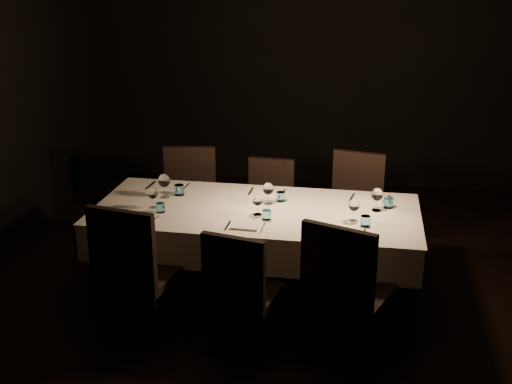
% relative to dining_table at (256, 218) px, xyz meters
% --- Properties ---
extents(room, '(5.01, 6.01, 3.01)m').
position_rel_dining_table_xyz_m(room, '(0.00, 0.00, 0.81)').
color(room, black).
rests_on(room, ground).
extents(dining_table, '(2.52, 1.12, 0.76)m').
position_rel_dining_table_xyz_m(dining_table, '(0.00, 0.00, 0.00)').
color(dining_table, black).
rests_on(dining_table, ground).
extents(chair_near_left, '(0.58, 0.58, 1.04)m').
position_rel_dining_table_xyz_m(chair_near_left, '(-0.73, -0.77, -0.12)').
color(chair_near_left, black).
rests_on(chair_near_left, ground).
extents(place_setting_near_left, '(0.32, 0.40, 0.17)m').
position_rel_dining_table_xyz_m(place_setting_near_left, '(-0.79, -0.22, 0.14)').
color(place_setting_near_left, white).
rests_on(place_setting_near_left, dining_table).
extents(chair_near_center, '(0.52, 0.52, 0.92)m').
position_rel_dining_table_xyz_m(chair_near_center, '(0.04, -0.82, -0.18)').
color(chair_near_center, black).
rests_on(chair_near_center, ground).
extents(place_setting_near_center, '(0.30, 0.39, 0.17)m').
position_rel_dining_table_xyz_m(place_setting_near_center, '(0.04, -0.22, 0.14)').
color(place_setting_near_center, white).
rests_on(place_setting_near_center, dining_table).
extents(chair_near_right, '(0.64, 0.64, 1.04)m').
position_rel_dining_table_xyz_m(chair_near_right, '(0.73, -0.81, -0.12)').
color(chair_near_right, black).
rests_on(chair_near_right, ground).
extents(place_setting_near_right, '(0.32, 0.40, 0.18)m').
position_rel_dining_table_xyz_m(place_setting_near_right, '(0.76, -0.22, 0.14)').
color(place_setting_near_right, white).
rests_on(place_setting_near_right, dining_table).
extents(chair_far_left, '(0.54, 0.54, 0.99)m').
position_rel_dining_table_xyz_m(chair_far_left, '(-0.76, 0.74, -0.15)').
color(chair_far_left, black).
rests_on(chair_far_left, ground).
extents(place_setting_far_left, '(0.36, 0.42, 0.20)m').
position_rel_dining_table_xyz_m(place_setting_far_left, '(-0.77, 0.22, 0.15)').
color(place_setting_far_left, white).
rests_on(place_setting_far_left, dining_table).
extents(chair_far_center, '(0.45, 0.45, 0.88)m').
position_rel_dining_table_xyz_m(chair_far_center, '(-0.03, 0.86, -0.19)').
color(chair_far_center, black).
rests_on(chair_far_center, ground).
extents(place_setting_far_center, '(0.32, 0.40, 0.18)m').
position_rel_dining_table_xyz_m(place_setting_far_center, '(0.08, 0.22, 0.14)').
color(place_setting_far_center, white).
rests_on(place_setting_far_center, dining_table).
extents(chair_far_right, '(0.56, 0.56, 0.98)m').
position_rel_dining_table_xyz_m(chair_far_right, '(0.74, 0.85, -0.15)').
color(chair_far_right, black).
rests_on(chair_far_right, ground).
extents(place_setting_far_right, '(0.35, 0.41, 0.19)m').
position_rel_dining_table_xyz_m(place_setting_far_right, '(0.93, 0.22, 0.15)').
color(place_setting_far_right, white).
rests_on(place_setting_far_right, dining_table).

